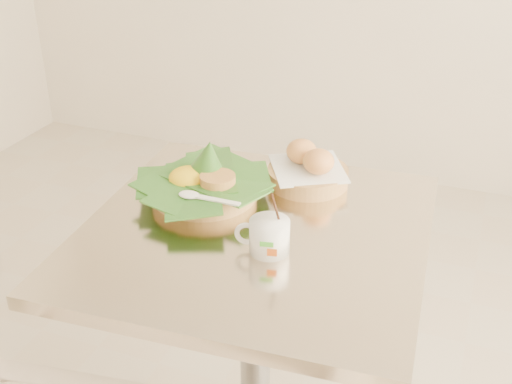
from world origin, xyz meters
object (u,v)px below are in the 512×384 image
(rice_basket, at_px, (204,180))
(bread_basket, at_px, (308,170))
(coffee_mug, at_px, (268,235))
(cafe_table, at_px, (255,312))

(rice_basket, distance_m, bread_basket, 0.25)
(bread_basket, bearing_deg, coffee_mug, -87.83)
(cafe_table, relative_size, rice_basket, 2.54)
(cafe_table, distance_m, coffee_mug, 0.27)
(cafe_table, relative_size, bread_basket, 3.44)
(rice_basket, xyz_separation_m, bread_basket, (0.20, 0.14, -0.01))
(rice_basket, distance_m, coffee_mug, 0.27)
(cafe_table, bearing_deg, coffee_mug, -52.43)
(rice_basket, bearing_deg, bread_basket, 35.51)
(cafe_table, bearing_deg, rice_basket, 150.70)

